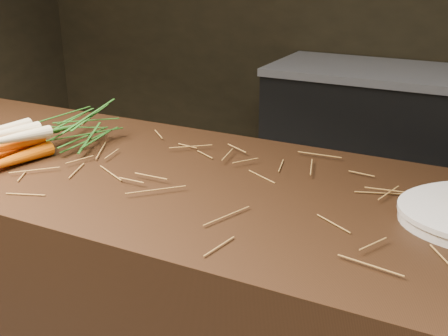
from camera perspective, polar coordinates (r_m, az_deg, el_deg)
The scene contains 3 objects.
back_counter at distance 3.11m, azimuth 21.18°, elevation 1.28°, with size 1.82×0.62×0.84m.
straw_bedding at distance 1.29m, azimuth -0.07°, elevation -1.31°, with size 1.40×0.60×0.02m, color #98652C, non-canonical shape.
root_veg_bunch at distance 1.56m, azimuth -17.96°, elevation 3.32°, with size 0.29×0.58×0.10m.
Camera 1 is at (0.54, -0.76, 1.40)m, focal length 45.00 mm.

